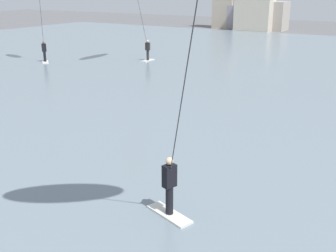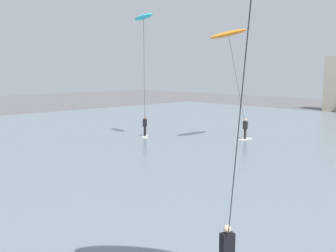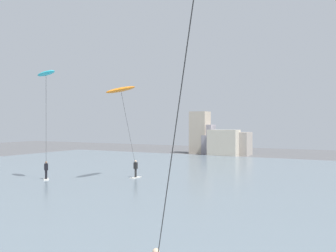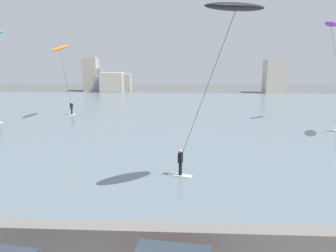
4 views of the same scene
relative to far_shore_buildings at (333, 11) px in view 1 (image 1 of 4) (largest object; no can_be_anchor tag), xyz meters
The scene contains 2 objects.
water_bay 28.50m from the far_shore_buildings, 84.36° to the right, with size 84.00×52.00×0.10m, color slate.
far_shore_buildings is the anchor object (origin of this frame).
Camera 1 is at (7.28, 3.31, 5.85)m, focal length 45.01 mm.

